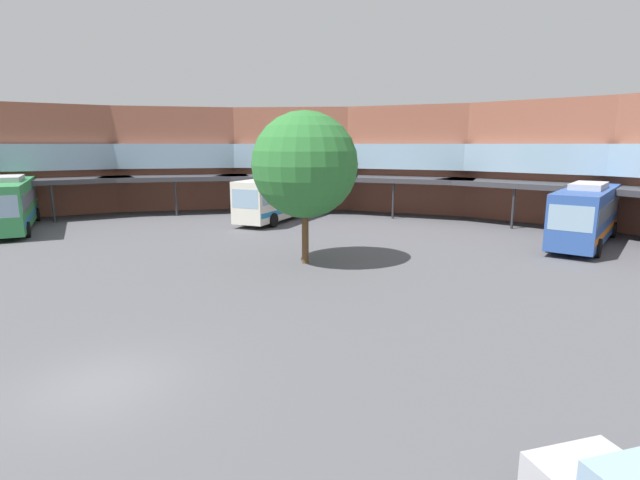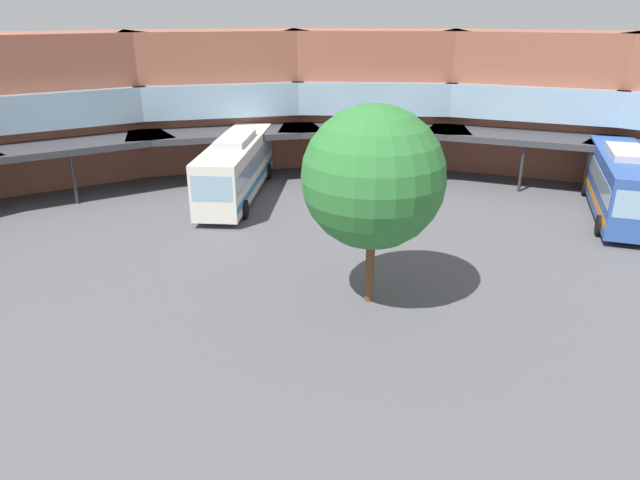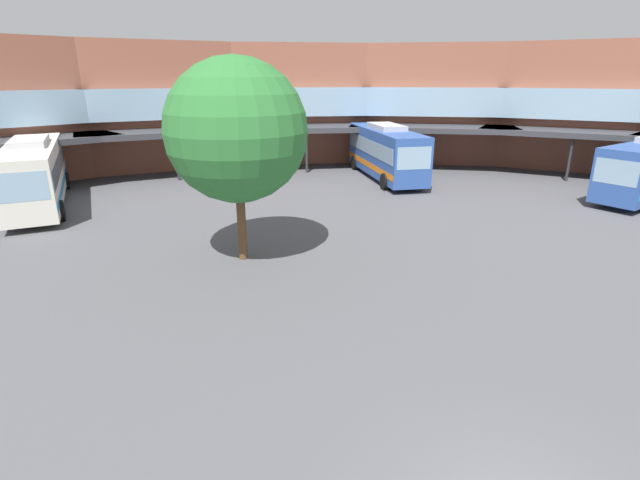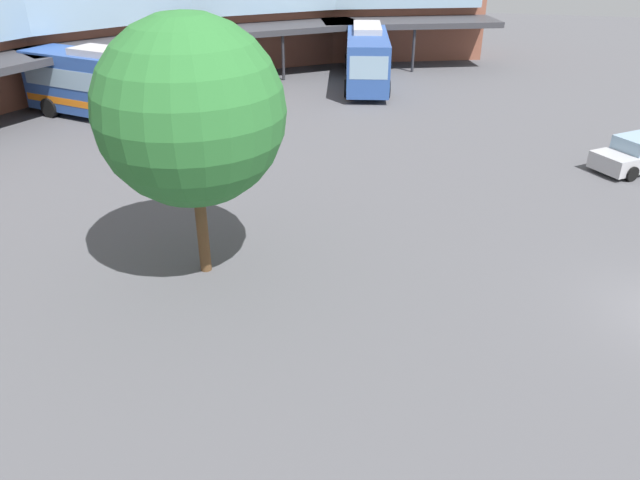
{
  "view_description": "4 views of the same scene",
  "coord_description": "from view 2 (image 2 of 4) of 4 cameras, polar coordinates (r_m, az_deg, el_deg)",
  "views": [
    {
      "loc": [
        9.89,
        -8.61,
        6.3
      ],
      "look_at": [
        0.63,
        13.7,
        1.46
      ],
      "focal_mm": 26.94,
      "sensor_mm": 36.0,
      "label": 1
    },
    {
      "loc": [
        -1.12,
        -6.69,
        11.19
      ],
      "look_at": [
        -2.57,
        15.44,
        2.16
      ],
      "focal_mm": 32.03,
      "sensor_mm": 36.0,
      "label": 2
    },
    {
      "loc": [
        -5.69,
        -3.81,
        7.26
      ],
      "look_at": [
        1.33,
        10.68,
        1.67
      ],
      "focal_mm": 26.7,
      "sensor_mm": 36.0,
      "label": 3
    },
    {
      "loc": [
        -16.39,
        6.84,
        10.18
      ],
      "look_at": [
        -0.87,
        10.4,
        1.75
      ],
      "focal_mm": 34.38,
      "sensor_mm": 36.0,
      "label": 4
    }
  ],
  "objects": [
    {
      "name": "station_building",
      "position": [
        34.28,
        5.67,
        11.45
      ],
      "size": [
        81.95,
        36.98,
        9.73
      ],
      "color": "#93543F",
      "rests_on": "ground"
    },
    {
      "name": "bus_0",
      "position": [
        36.79,
        27.82,
        5.08
      ],
      "size": [
        5.13,
        11.13,
        3.92
      ],
      "rotation": [
        0.0,
        0.0,
        4.47
      ],
      "color": "#2D519E",
      "rests_on": "ground"
    },
    {
      "name": "bus_3",
      "position": [
        36.51,
        -8.33,
        7.3
      ],
      "size": [
        3.0,
        12.13,
        3.89
      ],
      "rotation": [
        0.0,
        0.0,
        4.7
      ],
      "color": "silver",
      "rests_on": "ground"
    },
    {
      "name": "plaza_tree",
      "position": [
        21.82,
        5.33,
        6.22
      ],
      "size": [
        5.53,
        5.53,
        8.0
      ],
      "color": "brown",
      "rests_on": "ground"
    }
  ]
}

